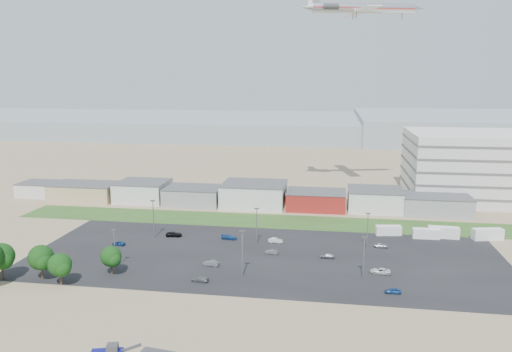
% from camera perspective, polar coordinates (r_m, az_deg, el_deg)
% --- Properties ---
extents(ground, '(700.00, 700.00, 0.00)m').
position_cam_1_polar(ground, '(111.35, -3.00, -12.49)').
color(ground, '#957D5F').
rests_on(ground, ground).
extents(parking_lot, '(120.00, 50.00, 0.01)m').
position_cam_1_polar(parking_lot, '(128.87, 1.06, -9.14)').
color(parking_lot, black).
rests_on(parking_lot, ground).
extents(grass_strip, '(160.00, 16.00, 0.02)m').
position_cam_1_polar(grass_strip, '(159.66, 0.84, -5.14)').
color(grass_strip, '#2C4C1C').
rests_on(grass_strip, ground).
extents(hills_backdrop, '(700.00, 200.00, 9.00)m').
position_cam_1_polar(hills_backdrop, '(417.22, 11.44, 5.28)').
color(hills_backdrop, gray).
rests_on(hills_backdrop, ground).
extents(building_row, '(170.00, 20.00, 8.00)m').
position_cam_1_polar(building_row, '(179.73, -3.68, -2.01)').
color(building_row, silver).
rests_on(building_row, ground).
extents(box_trailer_a, '(7.57, 3.38, 2.74)m').
position_cam_1_polar(box_trailer_a, '(150.17, 14.89, -6.02)').
color(box_trailer_a, silver).
rests_on(box_trailer_a, ground).
extents(box_trailer_b, '(7.44, 2.42, 2.78)m').
position_cam_1_polar(box_trailer_b, '(150.17, 18.85, -6.24)').
color(box_trailer_b, silver).
rests_on(box_trailer_b, ground).
extents(box_trailer_c, '(8.61, 3.15, 3.18)m').
position_cam_1_polar(box_trailer_c, '(152.30, 20.64, -6.04)').
color(box_trailer_c, silver).
rests_on(box_trailer_c, ground).
extents(box_trailer_d, '(8.78, 4.44, 3.15)m').
position_cam_1_polar(box_trailer_d, '(155.39, 24.94, -6.05)').
color(box_trailer_d, silver).
rests_on(box_trailer_d, ground).
extents(tree_left, '(6.37, 6.37, 9.55)m').
position_cam_1_polar(tree_left, '(126.70, -27.11, -8.46)').
color(tree_left, black).
rests_on(tree_left, ground).
extents(tree_mid, '(6.02, 6.02, 9.03)m').
position_cam_1_polar(tree_mid, '(123.12, -23.35, -8.82)').
color(tree_mid, black).
rests_on(tree_mid, ground).
extents(tree_right, '(5.45, 5.45, 8.18)m').
position_cam_1_polar(tree_right, '(118.44, -21.49, -9.68)').
color(tree_right, black).
rests_on(tree_right, ground).
extents(tree_near, '(5.10, 5.10, 7.65)m').
position_cam_1_polar(tree_near, '(120.88, -16.23, -9.05)').
color(tree_near, black).
rests_on(tree_near, ground).
extents(lightpole_front_l, '(1.12, 0.47, 9.49)m').
position_cam_1_polar(lightpole_front_l, '(124.20, -15.84, -8.04)').
color(lightpole_front_l, slate).
rests_on(lightpole_front_l, ground).
extents(lightpole_front_m, '(1.28, 0.53, 10.86)m').
position_cam_1_polar(lightpole_front_m, '(114.68, -1.58, -8.85)').
color(lightpole_front_m, slate).
rests_on(lightpole_front_m, ground).
extents(lightpole_front_r, '(1.17, 0.49, 9.91)m').
position_cam_1_polar(lightpole_front_r, '(115.84, 12.22, -9.15)').
color(lightpole_front_r, slate).
rests_on(lightpole_front_r, ground).
extents(lightpole_back_l, '(1.29, 0.54, 10.95)m').
position_cam_1_polar(lightpole_back_l, '(144.42, -11.64, -4.86)').
color(lightpole_back_l, slate).
rests_on(lightpole_back_l, ground).
extents(lightpole_back_m, '(1.20, 0.50, 10.22)m').
position_cam_1_polar(lightpole_back_m, '(135.98, 0.07, -5.78)').
color(lightpole_back_m, slate).
rests_on(lightpole_back_m, ground).
extents(lightpole_back_r, '(1.16, 0.48, 9.88)m').
position_cam_1_polar(lightpole_back_r, '(135.61, 12.62, -6.18)').
color(lightpole_back_r, slate).
rests_on(lightpole_back_r, ground).
extents(airliner, '(53.16, 42.60, 13.77)m').
position_cam_1_polar(airliner, '(196.48, 12.17, 18.25)').
color(airliner, silver).
extents(parked_car_0, '(4.88, 2.61, 1.30)m').
position_cam_1_polar(parked_car_0, '(121.19, 14.01, -10.49)').
color(parked_car_0, silver).
rests_on(parked_car_0, ground).
extents(parked_car_2, '(3.42, 1.45, 1.15)m').
position_cam_1_polar(parked_car_2, '(111.54, 15.37, -12.53)').
color(parked_car_2, navy).
rests_on(parked_car_2, ground).
extents(parked_car_3, '(4.08, 2.00, 1.14)m').
position_cam_1_polar(parked_car_3, '(114.15, -6.44, -11.63)').
color(parked_car_3, '#595B5E').
rests_on(parked_car_3, ground).
extents(parked_car_4, '(4.07, 1.83, 1.30)m').
position_cam_1_polar(parked_car_4, '(122.83, -5.16, -9.90)').
color(parked_car_4, '#595B5E').
rests_on(parked_car_4, ground).
extents(parked_car_5, '(3.62, 1.64, 1.21)m').
position_cam_1_polar(parked_car_5, '(141.57, -15.42, -7.42)').
color(parked_car_5, navy).
rests_on(parked_car_5, ground).
extents(parked_car_6, '(4.62, 2.34, 1.28)m').
position_cam_1_polar(parked_car_6, '(141.84, -3.09, -6.97)').
color(parked_car_6, navy).
rests_on(parked_car_6, ground).
extents(parked_car_7, '(3.54, 1.59, 1.13)m').
position_cam_1_polar(parked_car_7, '(130.28, 1.79, -8.65)').
color(parked_car_7, '#595B5E').
rests_on(parked_car_7, ground).
extents(parked_car_8, '(3.72, 1.66, 1.24)m').
position_cam_1_polar(parked_car_8, '(138.98, 14.10, -7.69)').
color(parked_car_8, '#A5A5AA').
rests_on(parked_car_8, ground).
extents(parked_car_9, '(4.83, 2.61, 1.29)m').
position_cam_1_polar(parked_car_9, '(145.93, -9.36, -6.59)').
color(parked_car_9, black).
rests_on(parked_car_9, ground).
extents(parked_car_11, '(3.90, 1.37, 1.28)m').
position_cam_1_polar(parked_car_11, '(138.92, 2.25, -7.36)').
color(parked_car_11, silver).
rests_on(parked_car_11, ground).
extents(parked_car_12, '(3.95, 1.67, 1.14)m').
position_cam_1_polar(parked_car_12, '(128.60, 8.09, -9.03)').
color(parked_car_12, '#A5A5AA').
rests_on(parked_car_12, ground).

